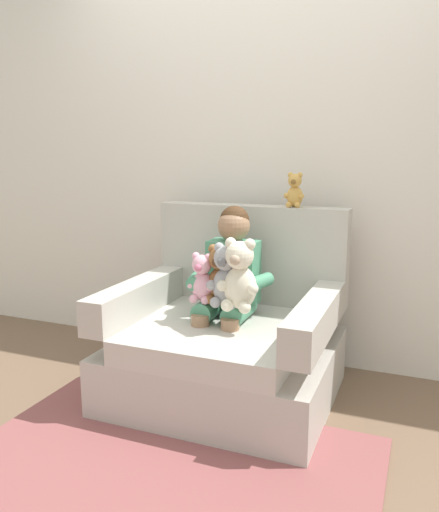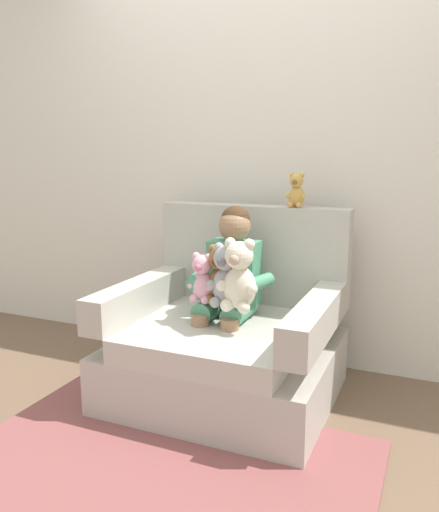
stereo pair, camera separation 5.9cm
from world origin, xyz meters
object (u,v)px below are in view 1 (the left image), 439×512
plush_cream (240,277)px  plush_grey (226,277)px  plush_brown (220,276)px  plush_honey_on_backrest (295,191)px  seated_child (229,277)px  armchair (228,340)px  plush_pink (202,279)px

plush_cream → plush_grey: (-0.08, 0.03, -0.02)m
plush_brown → plush_honey_on_backrest: (0.26, 0.45, 0.40)m
plush_honey_on_backrest → seated_child: bearing=-139.7°
plush_grey → plush_cream: bearing=-38.3°
armchair → plush_grey: 0.40m
seated_child → plush_honey_on_backrest: size_ratio=4.32×
armchair → plush_honey_on_backrest: size_ratio=5.76×
plush_cream → plush_grey: 0.09m
armchair → plush_brown: 0.38m
plush_grey → plush_honey_on_backrest: 0.66m
plush_grey → plush_brown: bearing=121.7°
plush_brown → plush_pink: 0.09m
seated_child → plush_grey: seated_child is taller
armchair → seated_child: bearing=107.6°
plush_cream → plush_grey: size_ratio=1.11×
seated_child → plush_pink: bearing=-128.4°
armchair → plush_grey: (0.04, -0.14, 0.38)m
armchair → plush_cream: 0.44m
armchair → plush_brown: (-0.01, -0.09, 0.37)m
armchair → plush_grey: armchair is taller
plush_cream → plush_brown: (-0.13, 0.07, -0.02)m
plush_grey → plush_pink: size_ratio=1.25×
plush_grey → plush_pink: bearing=153.1°
armchair → plush_cream: (0.12, -0.16, 0.39)m
seated_child → plush_cream: (0.13, -0.20, 0.06)m
plush_brown → plush_grey: plush_grey is taller
plush_pink → seated_child: bearing=52.1°
armchair → seated_child: 0.33m
plush_cream → plush_pink: bearing=-173.6°
armchair → plush_cream: bearing=-54.1°
seated_child → plush_honey_on_backrest: (0.26, 0.33, 0.43)m
plush_pink → plush_honey_on_backrest: 0.72m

